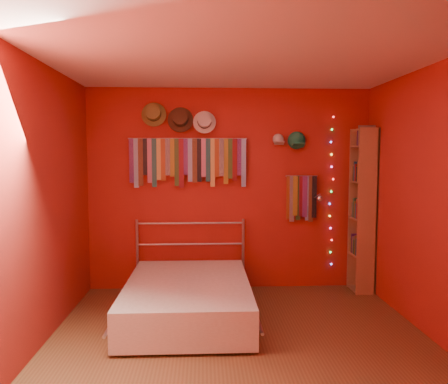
{
  "coord_description": "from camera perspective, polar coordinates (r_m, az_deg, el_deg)",
  "views": [
    {
      "loc": [
        -0.33,
        -3.68,
        1.68
      ],
      "look_at": [
        -0.11,
        0.9,
        1.29
      ],
      "focal_mm": 35.0,
      "sensor_mm": 36.0,
      "label": 1
    }
  ],
  "objects": [
    {
      "name": "ground",
      "position": [
        4.06,
        2.27,
        -19.59
      ],
      "size": [
        3.5,
        3.5,
        0.0
      ],
      "primitive_type": "plane",
      "color": "brown",
      "rests_on": "ground"
    },
    {
      "name": "back_wall",
      "position": [
        5.46,
        0.72,
        0.35
      ],
      "size": [
        3.5,
        0.02,
        2.5
      ],
      "primitive_type": "cube",
      "color": "maroon",
      "rests_on": "ground"
    },
    {
      "name": "right_wall",
      "position": [
        4.25,
        26.58,
        -1.45
      ],
      "size": [
        0.02,
        3.5,
        2.5
      ],
      "primitive_type": "cube",
      "color": "maroon",
      "rests_on": "ground"
    },
    {
      "name": "left_wall",
      "position": [
        3.97,
        -23.74,
        -1.76
      ],
      "size": [
        0.02,
        3.5,
        2.5
      ],
      "primitive_type": "cube",
      "color": "maroon",
      "rests_on": "ground"
    },
    {
      "name": "ceiling",
      "position": [
        3.78,
        2.4,
        17.39
      ],
      "size": [
        3.5,
        3.5,
        0.02
      ],
      "primitive_type": "cube",
      "color": "white",
      "rests_on": "back_wall"
    },
    {
      "name": "tie_rack",
      "position": [
        5.37,
        -4.8,
        4.28
      ],
      "size": [
        1.45,
        0.03,
        0.61
      ],
      "color": "#AEAEB3",
      "rests_on": "back_wall"
    },
    {
      "name": "small_tie_rack",
      "position": [
        5.53,
        10.09,
        -0.63
      ],
      "size": [
        0.4,
        0.03,
        0.58
      ],
      "color": "#AEAEB3",
      "rests_on": "back_wall"
    },
    {
      "name": "fedora_olive",
      "position": [
        5.39,
        -9.2,
        10.08
      ],
      "size": [
        0.3,
        0.16,
        0.29
      ],
      "rotation": [
        1.36,
        0.0,
        0.0
      ],
      "color": "olive",
      "rests_on": "back_wall"
    },
    {
      "name": "fedora_brown",
      "position": [
        5.36,
        -5.74,
        9.5
      ],
      "size": [
        0.31,
        0.17,
        0.31
      ],
      "rotation": [
        1.36,
        0.0,
        0.0
      ],
      "color": "#432818",
      "rests_on": "back_wall"
    },
    {
      "name": "fedora_white",
      "position": [
        5.35,
        -2.57,
        9.21
      ],
      "size": [
        0.28,
        0.15,
        0.27
      ],
      "rotation": [
        1.36,
        0.0,
        0.0
      ],
      "color": "silver",
      "rests_on": "back_wall"
    },
    {
      "name": "cap_white",
      "position": [
        5.46,
        7.09,
        6.83
      ],
      "size": [
        0.16,
        0.2,
        0.16
      ],
      "color": "silver",
      "rests_on": "back_wall"
    },
    {
      "name": "cap_green",
      "position": [
        5.5,
        9.45,
        6.65
      ],
      "size": [
        0.2,
        0.25,
        0.2
      ],
      "color": "#1B7D53",
      "rests_on": "back_wall"
    },
    {
      "name": "fairy_lights",
      "position": [
        5.64,
        13.84,
        0.06
      ],
      "size": [
        0.06,
        0.02,
        1.88
      ],
      "color": "#FF3333",
      "rests_on": "back_wall"
    },
    {
      "name": "reading_lamp",
      "position": [
        5.38,
        12.28,
        -0.79
      ],
      "size": [
        0.08,
        0.33,
        0.1
      ],
      "color": "#AEAEB3",
      "rests_on": "back_wall"
    },
    {
      "name": "bookshelf",
      "position": [
        5.61,
        18.01,
        -2.15
      ],
      "size": [
        0.25,
        0.34,
        2.0
      ],
      "color": "#997245",
      "rests_on": "ground"
    },
    {
      "name": "bed",
      "position": [
        4.64,
        -4.72,
        -13.63
      ],
      "size": [
        1.35,
        1.85,
        0.89
      ],
      "rotation": [
        0.0,
        0.0,
        -0.0
      ],
      "color": "#AEAEB3",
      "rests_on": "ground"
    }
  ]
}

